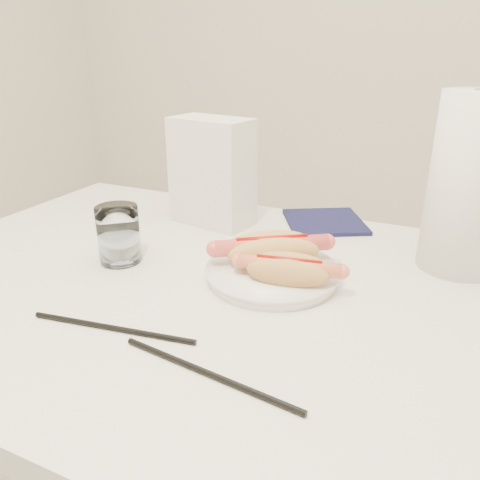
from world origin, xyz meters
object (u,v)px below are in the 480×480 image
at_px(water_glass, 119,234).
at_px(table, 225,314).
at_px(plate, 272,274).
at_px(hotdog_right, 289,270).
at_px(napkin_box, 212,172).
at_px(paper_towel_roll, 470,185).
at_px(hotdog_left, 272,250).

bearing_deg(water_glass, table, 0.11).
xyz_separation_m(plate, water_glass, (-0.28, -0.05, 0.04)).
relative_size(table, hotdog_right, 7.34).
relative_size(table, napkin_box, 5.31).
bearing_deg(napkin_box, plate, -33.14).
xyz_separation_m(plate, napkin_box, (-0.22, 0.20, 0.10)).
xyz_separation_m(table, paper_towel_roll, (0.34, 0.23, 0.21)).
xyz_separation_m(plate, paper_towel_roll, (0.28, 0.18, 0.14)).
relative_size(table, hotdog_left, 6.78).
height_order(table, hotdog_right, hotdog_right).
bearing_deg(hotdog_right, napkin_box, 127.46).
bearing_deg(table, plate, 34.98).
distance_m(napkin_box, paper_towel_roll, 0.50).
xyz_separation_m(water_glass, napkin_box, (0.06, 0.25, 0.06)).
distance_m(plate, hotdog_left, 0.04).
xyz_separation_m(table, hotdog_right, (0.10, 0.02, 0.10)).
distance_m(hotdog_left, hotdog_right, 0.07).
bearing_deg(paper_towel_roll, napkin_box, 177.45).
relative_size(hotdog_right, napkin_box, 0.72).
xyz_separation_m(table, plate, (0.07, 0.05, 0.07)).
distance_m(hotdog_left, napkin_box, 0.28).
bearing_deg(plate, water_glass, -170.39).
bearing_deg(table, paper_towel_roll, 33.72).
distance_m(plate, napkin_box, 0.32).
relative_size(table, plate, 5.57).
bearing_deg(table, hotdog_right, 8.81).
bearing_deg(hotdog_left, hotdog_right, -80.82).
height_order(hotdog_left, water_glass, water_glass).
bearing_deg(hotdog_left, water_glass, 161.00).
height_order(plate, hotdog_left, hotdog_left).
relative_size(napkin_box, paper_towel_roll, 0.75).
xyz_separation_m(hotdog_right, paper_towel_roll, (0.24, 0.21, 0.11)).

